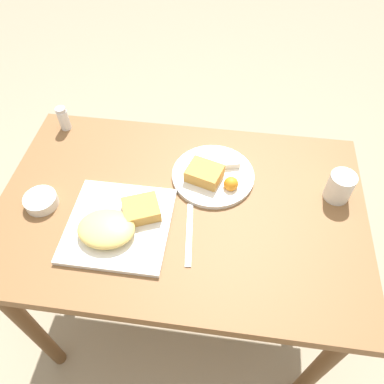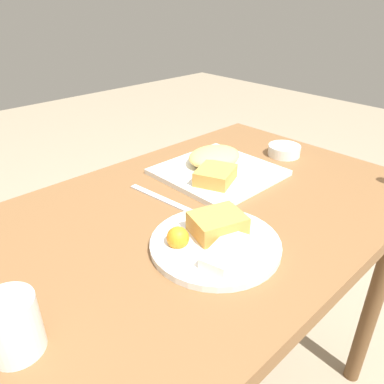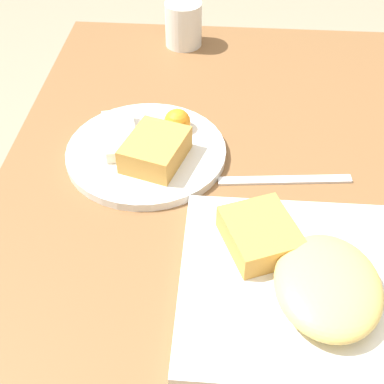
% 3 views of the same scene
% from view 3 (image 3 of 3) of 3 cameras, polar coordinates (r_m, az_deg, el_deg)
% --- Properties ---
extents(dining_table, '(1.08, 0.69, 0.77)m').
position_cam_3_polar(dining_table, '(0.86, 2.68, -5.14)').
color(dining_table, brown).
rests_on(dining_table, ground_plane).
extents(plate_square_near, '(0.28, 0.28, 0.06)m').
position_cam_3_polar(plate_square_near, '(0.68, 11.31, -8.91)').
color(plate_square_near, white).
rests_on(plate_square_near, dining_table).
extents(plate_oval_far, '(0.25, 0.25, 0.05)m').
position_cam_3_polar(plate_oval_far, '(0.85, -4.92, 4.68)').
color(plate_oval_far, white).
rests_on(plate_oval_far, dining_table).
extents(butter_knife, '(0.04, 0.20, 0.00)m').
position_cam_3_polar(butter_knife, '(0.82, 9.65, 1.29)').
color(butter_knife, silver).
rests_on(butter_knife, dining_table).
extents(coffee_mug, '(0.07, 0.07, 0.09)m').
position_cam_3_polar(coffee_mug, '(1.15, -1.09, 17.47)').
color(coffee_mug, white).
rests_on(coffee_mug, dining_table).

